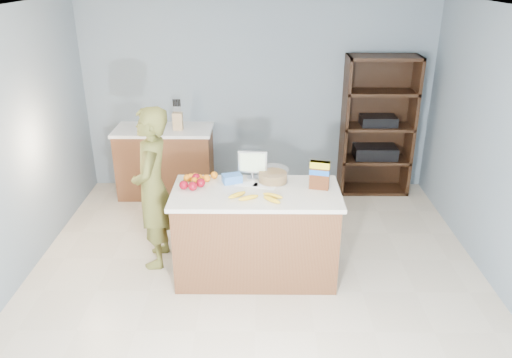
{
  "coord_description": "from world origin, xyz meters",
  "views": [
    {
      "loc": [
        0.04,
        -3.87,
        2.83
      ],
      "look_at": [
        0.0,
        0.35,
        1.0
      ],
      "focal_mm": 35.0,
      "sensor_mm": 36.0,
      "label": 1
    }
  ],
  "objects_px": {
    "person": "(153,189)",
    "shelving_unit": "(376,128)",
    "counter_peninsula": "(256,237)",
    "cereal_box": "(320,173)",
    "tv": "(253,163)"
  },
  "relations": [
    {
      "from": "tv",
      "to": "cereal_box",
      "type": "distance_m",
      "value": 0.67
    },
    {
      "from": "shelving_unit",
      "to": "cereal_box",
      "type": "distance_m",
      "value": 2.22
    },
    {
      "from": "cereal_box",
      "to": "counter_peninsula",
      "type": "bearing_deg",
      "value": -174.42
    },
    {
      "from": "shelving_unit",
      "to": "person",
      "type": "relative_size",
      "value": 1.1
    },
    {
      "from": "shelving_unit",
      "to": "tv",
      "type": "bearing_deg",
      "value": -132.18
    },
    {
      "from": "tv",
      "to": "cereal_box",
      "type": "bearing_deg",
      "value": -21.32
    },
    {
      "from": "person",
      "to": "shelving_unit",
      "type": "bearing_deg",
      "value": 123.66
    },
    {
      "from": "counter_peninsula",
      "to": "cereal_box",
      "type": "bearing_deg",
      "value": 5.58
    },
    {
      "from": "counter_peninsula",
      "to": "shelving_unit",
      "type": "height_order",
      "value": "shelving_unit"
    },
    {
      "from": "person",
      "to": "tv",
      "type": "distance_m",
      "value": 1.0
    },
    {
      "from": "shelving_unit",
      "to": "cereal_box",
      "type": "height_order",
      "value": "shelving_unit"
    },
    {
      "from": "person",
      "to": "cereal_box",
      "type": "bearing_deg",
      "value": 82.0
    },
    {
      "from": "counter_peninsula",
      "to": "cereal_box",
      "type": "height_order",
      "value": "cereal_box"
    },
    {
      "from": "person",
      "to": "counter_peninsula",
      "type": "bearing_deg",
      "value": 75.29
    },
    {
      "from": "tv",
      "to": "cereal_box",
      "type": "xyz_separation_m",
      "value": [
        0.62,
        -0.24,
        -0.0
      ]
    }
  ]
}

